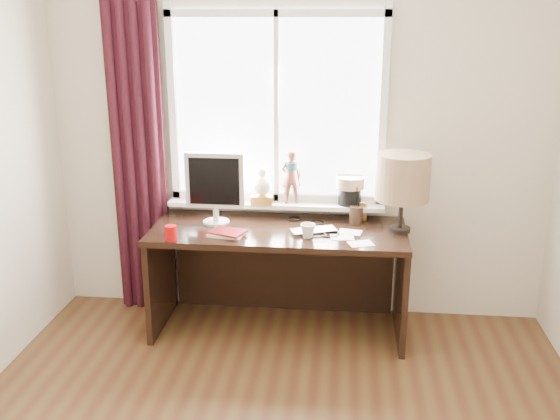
# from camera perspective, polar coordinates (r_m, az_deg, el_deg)

# --- Properties ---
(wall_back) EXTENTS (3.50, 0.00, 2.60)m
(wall_back) POSITION_cam_1_polar(r_m,az_deg,el_deg) (4.37, 1.70, 6.67)
(wall_back) COLOR beige
(wall_back) RESTS_ON ground
(laptop) EXTENTS (0.35, 0.29, 0.02)m
(laptop) POSITION_cam_1_polar(r_m,az_deg,el_deg) (4.09, 3.13, -1.91)
(laptop) COLOR silver
(laptop) RESTS_ON desk
(mug) EXTENTS (0.13, 0.13, 0.10)m
(mug) POSITION_cam_1_polar(r_m,az_deg,el_deg) (3.99, 2.56, -1.87)
(mug) COLOR white
(mug) RESTS_ON desk
(red_cup) EXTENTS (0.07, 0.07, 0.10)m
(red_cup) POSITION_cam_1_polar(r_m,az_deg,el_deg) (4.00, -9.94, -2.08)
(red_cup) COLOR #A90505
(red_cup) RESTS_ON desk
(window) EXTENTS (1.52, 0.20, 1.40)m
(window) POSITION_cam_1_polar(r_m,az_deg,el_deg) (4.33, -0.06, 6.74)
(window) COLOR white
(window) RESTS_ON ground
(curtain) EXTENTS (0.38, 0.09, 2.25)m
(curtain) POSITION_cam_1_polar(r_m,az_deg,el_deg) (4.55, -12.83, 4.28)
(curtain) COLOR black
(curtain) RESTS_ON floor
(desk) EXTENTS (1.70, 0.70, 0.75)m
(desk) POSITION_cam_1_polar(r_m,az_deg,el_deg) (4.34, 0.01, -4.33)
(desk) COLOR black
(desk) RESTS_ON floor
(monitor) EXTENTS (0.40, 0.18, 0.49)m
(monitor) POSITION_cam_1_polar(r_m,az_deg,el_deg) (4.22, -5.97, 2.39)
(monitor) COLOR beige
(monitor) RESTS_ON desk
(notebook_stack) EXTENTS (0.26, 0.21, 0.03)m
(notebook_stack) POSITION_cam_1_polar(r_m,az_deg,el_deg) (4.05, -4.86, -2.10)
(notebook_stack) COLOR beige
(notebook_stack) RESTS_ON desk
(brush_holder) EXTENTS (0.09, 0.09, 0.25)m
(brush_holder) POSITION_cam_1_polar(r_m,az_deg,el_deg) (4.28, 6.98, -0.42)
(brush_holder) COLOR black
(brush_holder) RESTS_ON desk
(icon_frame) EXTENTS (0.10, 0.04, 0.13)m
(icon_frame) POSITION_cam_1_polar(r_m,az_deg,el_deg) (4.34, 7.29, -0.13)
(icon_frame) COLOR gold
(icon_frame) RESTS_ON desk
(table_lamp) EXTENTS (0.35, 0.35, 0.52)m
(table_lamp) POSITION_cam_1_polar(r_m,az_deg,el_deg) (4.08, 11.16, 2.87)
(table_lamp) COLOR black
(table_lamp) RESTS_ON desk
(loose_papers) EXTENTS (0.28, 0.36, 0.00)m
(loose_papers) POSITION_cam_1_polar(r_m,az_deg,el_deg) (4.02, 6.49, -2.52)
(loose_papers) COLOR white
(loose_papers) RESTS_ON desk
(desk_cables) EXTENTS (0.41, 0.45, 0.01)m
(desk_cables) POSITION_cam_1_polar(r_m,az_deg,el_deg) (4.20, 3.33, -1.49)
(desk_cables) COLOR black
(desk_cables) RESTS_ON desk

